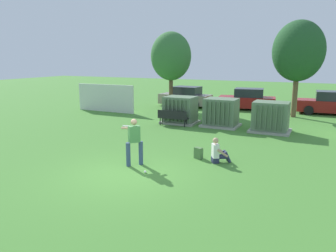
# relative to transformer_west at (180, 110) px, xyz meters

# --- Properties ---
(ground_plane) EXTENTS (96.00, 96.00, 0.00)m
(ground_plane) POSITION_rel_transformer_west_xyz_m (1.86, -8.93, -0.79)
(ground_plane) COLOR #478433
(fence_panel) EXTENTS (4.80, 0.12, 2.00)m
(fence_panel) POSITION_rel_transformer_west_xyz_m (-6.69, 1.57, 0.21)
(fence_panel) COLOR silver
(fence_panel) RESTS_ON ground
(transformer_west) EXTENTS (2.10, 1.70, 1.62)m
(transformer_west) POSITION_rel_transformer_west_xyz_m (0.00, 0.00, 0.00)
(transformer_west) COLOR #9E9B93
(transformer_west) RESTS_ON ground
(transformer_mid_west) EXTENTS (2.10, 1.70, 1.62)m
(transformer_mid_west) POSITION_rel_transformer_west_xyz_m (2.51, 0.10, 0.00)
(transformer_mid_west) COLOR #9E9B93
(transformer_mid_west) RESTS_ON ground
(transformer_mid_east) EXTENTS (2.10, 1.70, 1.62)m
(transformer_mid_east) POSITION_rel_transformer_west_xyz_m (5.30, -0.14, 0.00)
(transformer_mid_east) COLOR #9E9B93
(transformer_mid_east) RESTS_ON ground
(park_bench) EXTENTS (1.82, 0.48, 0.92)m
(park_bench) POSITION_rel_transformer_west_xyz_m (-0.05, -1.00, -0.25)
(park_bench) COLOR black
(park_bench) RESTS_ON ground
(batter) EXTENTS (1.37, 1.26, 1.74)m
(batter) POSITION_rel_transformer_west_xyz_m (1.61, -7.96, 0.19)
(batter) COLOR #384C75
(batter) RESTS_ON ground
(sports_ball) EXTENTS (0.09, 0.09, 0.09)m
(sports_ball) POSITION_rel_transformer_west_xyz_m (2.41, -8.56, -0.74)
(sports_ball) COLOR white
(sports_ball) RESTS_ON ground
(seated_spectator) EXTENTS (0.78, 0.68, 0.96)m
(seated_spectator) POSITION_rel_transformer_west_xyz_m (4.30, -6.35, -0.41)
(seated_spectator) COLOR #282D4C
(seated_spectator) RESTS_ON ground
(backpack) EXTENTS (0.37, 0.34, 0.44)m
(backpack) POSITION_rel_transformer_west_xyz_m (3.48, -6.20, -0.57)
(backpack) COLOR #4C723F
(backpack) RESTS_ON ground
(tree_left) EXTENTS (3.06, 3.06, 5.84)m
(tree_left) POSITION_rel_transformer_west_xyz_m (-2.89, 4.83, 3.22)
(tree_left) COLOR brown
(tree_left) RESTS_ON ground
(tree_center_left) EXTENTS (3.29, 3.29, 6.28)m
(tree_center_left) POSITION_rel_transformer_west_xyz_m (6.05, 5.19, 3.52)
(tree_center_left) COLOR brown
(tree_center_left) RESTS_ON ground
(parked_car_leftmost) EXTENTS (4.28, 2.08, 1.62)m
(parked_car_leftmost) POSITION_rel_transformer_west_xyz_m (-2.42, 6.66, -0.04)
(parked_car_leftmost) COLOR gray
(parked_car_leftmost) RESTS_ON ground
(parked_car_left_of_center) EXTENTS (4.40, 2.36, 1.62)m
(parked_car_left_of_center) POSITION_rel_transformer_west_xyz_m (2.53, 7.11, -0.04)
(parked_car_left_of_center) COLOR maroon
(parked_car_left_of_center) RESTS_ON ground
(parked_car_right_of_center) EXTENTS (4.29, 2.09, 1.62)m
(parked_car_right_of_center) POSITION_rel_transformer_west_xyz_m (8.23, 7.45, -0.04)
(parked_car_right_of_center) COLOR maroon
(parked_car_right_of_center) RESTS_ON ground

